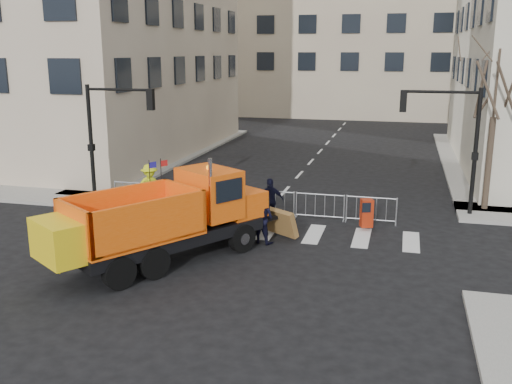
% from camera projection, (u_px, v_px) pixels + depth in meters
% --- Properties ---
extents(ground, '(120.00, 120.00, 0.00)m').
position_uv_depth(ground, '(204.00, 282.00, 17.29)').
color(ground, black).
rests_on(ground, ground).
extents(sidewalk_back, '(64.00, 5.00, 0.15)m').
position_uv_depth(sidewalk_back, '(269.00, 208.00, 25.26)').
color(sidewalk_back, gray).
rests_on(sidewalk_back, ground).
extents(building_far, '(30.00, 18.00, 24.00)m').
position_uv_depth(building_far, '(360.00, 3.00, 63.24)').
color(building_far, tan).
rests_on(building_far, ground).
extents(traffic_light_left, '(0.18, 0.18, 5.40)m').
position_uv_depth(traffic_light_left, '(91.00, 145.00, 25.64)').
color(traffic_light_left, black).
rests_on(traffic_light_left, ground).
extents(traffic_light_right, '(0.18, 0.18, 5.40)m').
position_uv_depth(traffic_light_right, '(475.00, 154.00, 23.48)').
color(traffic_light_right, black).
rests_on(traffic_light_right, ground).
extents(crowd_barriers, '(12.60, 0.60, 1.10)m').
position_uv_depth(crowd_barriers, '(247.00, 201.00, 24.48)').
color(crowd_barriers, '#9EA0A5').
rests_on(crowd_barriers, ground).
extents(street_tree, '(3.00, 3.00, 7.50)m').
position_uv_depth(street_tree, '(492.00, 126.00, 24.00)').
color(street_tree, '#382B21').
rests_on(street_tree, ground).
extents(plow_truck, '(6.89, 8.82, 3.48)m').
position_uv_depth(plow_truck, '(162.00, 218.00, 18.56)').
color(plow_truck, black).
rests_on(plow_truck, ground).
extents(cop_a, '(0.73, 0.55, 1.82)m').
position_uv_depth(cop_a, '(243.00, 209.00, 21.97)').
color(cop_a, black).
rests_on(cop_a, ground).
extents(cop_b, '(1.05, 0.93, 1.82)m').
position_uv_depth(cop_b, '(262.00, 219.00, 20.67)').
color(cop_b, black).
rests_on(cop_b, ground).
extents(cop_c, '(1.18, 0.91, 1.87)m').
position_uv_depth(cop_c, '(270.00, 201.00, 23.03)').
color(cop_c, black).
rests_on(cop_c, ground).
extents(worker, '(1.44, 1.38, 1.96)m').
position_uv_depth(worker, '(150.00, 187.00, 24.60)').
color(worker, '#D1DD1A').
rests_on(worker, sidewalk_back).
extents(newspaper_box, '(0.56, 0.53, 1.10)m').
position_uv_depth(newspaper_box, '(367.00, 213.00, 22.15)').
color(newspaper_box, '#A0240C').
rests_on(newspaper_box, sidewalk_back).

